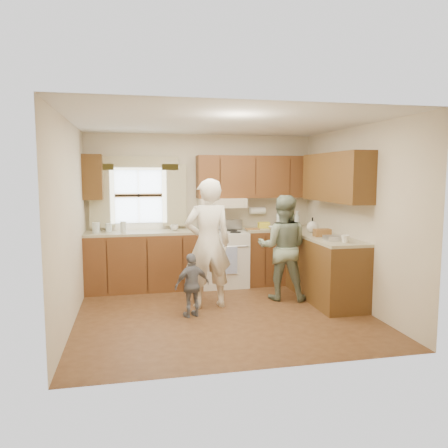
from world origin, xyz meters
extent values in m
plane|color=#4C2C17|center=(0.00, 0.00, 0.00)|extent=(3.80, 3.80, 0.00)
plane|color=white|center=(0.00, 0.00, 2.50)|extent=(3.80, 3.80, 0.00)
plane|color=beige|center=(0.00, 1.75, 1.25)|extent=(3.80, 0.00, 3.80)
plane|color=beige|center=(0.00, -1.75, 1.25)|extent=(3.80, 0.00, 3.80)
plane|color=beige|center=(-1.90, 0.00, 1.25)|extent=(0.00, 3.50, 3.50)
plane|color=beige|center=(1.90, 0.00, 1.25)|extent=(0.00, 3.50, 3.50)
cube|color=#3F210D|center=(-0.99, 1.45, 0.45)|extent=(1.82, 0.60, 0.90)
cube|color=#3F210D|center=(1.29, 1.45, 0.45)|extent=(1.22, 0.60, 0.90)
cube|color=#3B220D|center=(1.60, 0.32, 0.45)|extent=(0.60, 1.65, 0.90)
cube|color=tan|center=(-0.99, 1.45, 0.92)|extent=(1.82, 0.60, 0.04)
cube|color=tan|center=(1.29, 1.45, 0.92)|extent=(1.22, 0.60, 0.04)
cube|color=tan|center=(1.60, 0.32, 0.92)|extent=(0.60, 1.65, 0.04)
cube|color=#3F210D|center=(0.90, 1.58, 1.80)|extent=(2.00, 0.33, 0.70)
cube|color=#3B220D|center=(-1.75, 1.58, 1.80)|extent=(0.30, 0.33, 0.70)
cube|color=#3B220D|center=(1.73, 0.32, 1.80)|extent=(0.33, 1.65, 0.70)
cube|color=beige|center=(0.30, 1.52, 1.38)|extent=(0.76, 0.45, 0.15)
cube|color=silver|center=(-1.05, 1.73, 1.50)|extent=(0.90, 0.03, 0.90)
cube|color=#FFC64B|center=(-1.63, 1.68, 1.50)|extent=(0.40, 0.05, 1.02)
cube|color=#FFC64B|center=(-0.47, 1.68, 1.50)|extent=(0.40, 0.05, 1.02)
cube|color=#FFC64B|center=(-1.05, 1.68, 2.02)|extent=(1.30, 0.05, 0.22)
cylinder|color=white|center=(0.95, 1.65, 1.22)|extent=(0.27, 0.12, 0.12)
imported|color=silver|center=(-0.50, 1.43, 0.99)|extent=(0.15, 0.15, 0.10)
imported|color=silver|center=(1.61, 1.50, 1.08)|extent=(0.15, 0.15, 0.27)
imported|color=silver|center=(1.13, 1.26, 0.97)|extent=(0.24, 0.24, 0.05)
imported|color=silver|center=(1.60, -0.29, 0.99)|extent=(0.12, 0.12, 0.10)
cylinder|color=silver|center=(-1.71, 1.38, 1.02)|extent=(0.11, 0.11, 0.17)
cylinder|color=silver|center=(-1.53, 1.47, 1.01)|extent=(0.10, 0.10, 0.14)
cube|color=olive|center=(0.77, 1.33, 0.95)|extent=(0.22, 0.16, 0.02)
cube|color=yellow|center=(1.01, 1.47, 0.99)|extent=(0.18, 0.13, 0.10)
cylinder|color=silver|center=(1.29, 1.40, 1.06)|extent=(0.15, 0.15, 0.25)
cylinder|color=silver|center=(1.37, 1.40, 1.04)|extent=(0.11, 0.11, 0.21)
sphere|color=silver|center=(1.58, 0.75, 1.03)|extent=(0.18, 0.18, 0.18)
cube|color=olive|center=(1.55, 0.34, 1.00)|extent=(0.24, 0.13, 0.11)
cube|color=silver|center=(1.56, -0.07, 0.97)|extent=(0.29, 0.20, 0.07)
cylinder|color=silver|center=(-1.30, 1.42, 1.03)|extent=(0.09, 0.09, 0.17)
cube|color=silver|center=(0.30, 1.43, 0.45)|extent=(0.76, 0.64, 0.90)
cube|color=#B7B7BC|center=(0.30, 1.69, 0.99)|extent=(0.76, 0.10, 0.16)
cylinder|color=#B7B7BC|center=(0.30, 1.11, 0.70)|extent=(0.68, 0.03, 0.03)
cube|color=#5570C7|center=(0.35, 1.09, 0.48)|extent=(0.22, 0.02, 0.42)
cylinder|color=black|center=(0.12, 1.55, 0.91)|extent=(0.18, 0.18, 0.01)
cylinder|color=black|center=(0.48, 1.55, 0.91)|extent=(0.18, 0.18, 0.01)
cylinder|color=black|center=(0.12, 1.30, 0.91)|extent=(0.18, 0.18, 0.01)
cylinder|color=black|center=(0.48, 1.30, 0.91)|extent=(0.18, 0.18, 0.01)
imported|color=white|center=(-0.14, 0.32, 0.89)|extent=(0.68, 0.47, 1.79)
imported|color=#233F28|center=(1.00, 0.47, 0.77)|extent=(0.91, 0.81, 1.54)
imported|color=slate|center=(-0.42, -0.06, 0.42)|extent=(0.53, 0.35, 0.83)
camera|label=1|loc=(-1.15, -5.55, 1.85)|focal=35.00mm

